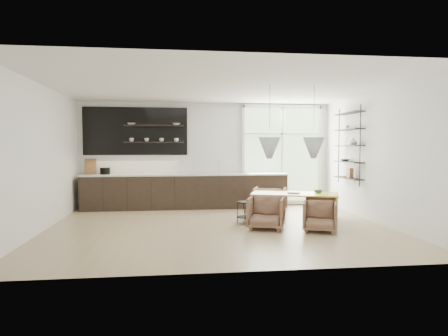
# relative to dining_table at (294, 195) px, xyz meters

# --- Properties ---
(room) EXTENTS (7.02, 6.01, 2.91)m
(room) POSITION_rel_dining_table_xyz_m (-1.10, 0.90, 0.84)
(room) COLOR tan
(room) RESTS_ON ground
(kitchen_run) EXTENTS (5.54, 0.69, 2.75)m
(kitchen_run) POSITION_rel_dining_table_xyz_m (-2.38, 2.49, -0.02)
(kitchen_run) COLOR black
(kitchen_run) RESTS_ON ground
(right_shelving) EXTENTS (0.26, 1.22, 1.90)m
(right_shelving) POSITION_rel_dining_table_xyz_m (1.68, 0.97, 1.03)
(right_shelving) COLOR black
(right_shelving) RESTS_ON ground
(dining_table) EXTENTS (2.00, 1.39, 0.67)m
(dining_table) POSITION_rel_dining_table_xyz_m (0.00, 0.00, 0.00)
(dining_table) COLOR gold
(dining_table) RESTS_ON ground
(armchair_back_left) EXTENTS (0.96, 0.98, 0.71)m
(armchair_back_left) POSITION_rel_dining_table_xyz_m (-0.31, 0.95, -0.27)
(armchair_back_left) COLOR brown
(armchair_back_left) RESTS_ON ground
(armchair_back_right) EXTENTS (0.90, 0.91, 0.62)m
(armchair_back_right) POSITION_rel_dining_table_xyz_m (0.80, 0.45, -0.31)
(armchair_back_right) COLOR brown
(armchair_back_right) RESTS_ON ground
(armchair_front_left) EXTENTS (0.92, 0.93, 0.66)m
(armchair_front_left) POSITION_rel_dining_table_xyz_m (-0.74, -0.49, -0.29)
(armchair_front_left) COLOR brown
(armchair_front_left) RESTS_ON ground
(armchair_front_right) EXTENTS (0.84, 0.85, 0.60)m
(armchair_front_right) POSITION_rel_dining_table_xyz_m (0.25, -0.88, -0.32)
(armchair_front_right) COLOR brown
(armchair_front_right) RESTS_ON ground
(wire_stool) EXTENTS (0.37, 0.37, 0.47)m
(wire_stool) POSITION_rel_dining_table_xyz_m (-1.05, 0.20, -0.32)
(wire_stool) COLOR black
(wire_stool) RESTS_ON ground
(table_book) EXTENTS (0.37, 0.41, 0.03)m
(table_book) POSITION_rel_dining_table_xyz_m (-0.11, 0.08, 0.06)
(table_book) COLOR white
(table_book) RESTS_ON dining_table
(table_bowl) EXTENTS (0.26, 0.26, 0.06)m
(table_bowl) POSITION_rel_dining_table_xyz_m (0.54, 0.00, 0.07)
(table_bowl) COLOR #427046
(table_bowl) RESTS_ON dining_table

